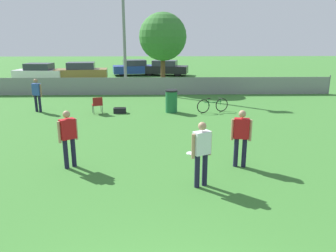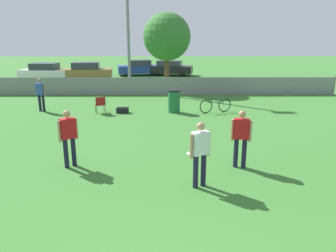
% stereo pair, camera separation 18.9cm
% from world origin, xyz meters
% --- Properties ---
extents(fence_backline, '(22.17, 0.07, 1.21)m').
position_xyz_m(fence_backline, '(0.00, 18.00, 0.55)').
color(fence_backline, gray).
rests_on(fence_backline, ground_plane).
extents(tree_near_pole, '(3.22, 3.22, 5.19)m').
position_xyz_m(tree_near_pole, '(0.36, 20.18, 3.56)').
color(tree_near_pole, brown).
rests_on(tree_near_pole, ground_plane).
extents(player_defender_red, '(0.56, 0.30, 1.65)m').
position_xyz_m(player_defender_red, '(2.37, 5.94, 0.95)').
color(player_defender_red, '#191933').
rests_on(player_defender_red, ground_plane).
extents(player_receiver_white, '(0.51, 0.39, 1.65)m').
position_xyz_m(player_receiver_white, '(1.10, 4.70, 0.95)').
color(player_receiver_white, '#191933').
rests_on(player_receiver_white, ground_plane).
extents(player_thrower_red, '(0.46, 0.43, 1.65)m').
position_xyz_m(player_thrower_red, '(-2.44, 6.01, 0.95)').
color(player_thrower_red, '#191933').
rests_on(player_thrower_red, ground_plane).
extents(spectator_in_blue, '(0.53, 0.32, 1.62)m').
position_xyz_m(spectator_in_blue, '(-5.88, 13.24, 0.93)').
color(spectator_in_blue, '#191933').
rests_on(spectator_in_blue, ground_plane).
extents(frisbee_disc, '(0.30, 0.30, 0.03)m').
position_xyz_m(frisbee_disc, '(1.09, 7.03, 0.01)').
color(frisbee_disc, white).
rests_on(frisbee_disc, ground_plane).
extents(folding_chair_sideline, '(0.59, 0.59, 0.81)m').
position_xyz_m(folding_chair_sideline, '(-2.88, 12.76, 0.47)').
color(folding_chair_sideline, '#333338').
rests_on(folding_chair_sideline, ground_plane).
extents(bicycle_sideline, '(1.60, 0.62, 0.72)m').
position_xyz_m(bicycle_sideline, '(2.70, 12.89, 0.35)').
color(bicycle_sideline, black).
rests_on(bicycle_sideline, ground_plane).
extents(trash_bin, '(0.60, 0.60, 1.10)m').
position_xyz_m(trash_bin, '(0.68, 12.96, 0.55)').
color(trash_bin, '#1E6638').
rests_on(trash_bin, ground_plane).
extents(gear_bag_sideline, '(0.58, 0.32, 0.29)m').
position_xyz_m(gear_bag_sideline, '(-1.83, 12.82, 0.13)').
color(gear_bag_sideline, black).
rests_on(gear_bag_sideline, ground_plane).
extents(parked_car_white, '(4.15, 2.00, 1.44)m').
position_xyz_m(parked_car_white, '(-9.92, 25.17, 0.69)').
color(parked_car_white, black).
rests_on(parked_car_white, ground_plane).
extents(parked_car_tan, '(4.48, 2.29, 1.50)m').
position_xyz_m(parked_car_tan, '(-6.50, 25.42, 0.72)').
color(parked_car_tan, black).
rests_on(parked_car_tan, ground_plane).
extents(parked_car_blue, '(4.31, 2.55, 1.45)m').
position_xyz_m(parked_car_blue, '(-2.25, 28.96, 0.70)').
color(parked_car_blue, black).
rests_on(parked_car_blue, ground_plane).
extents(parked_car_dark, '(4.56, 2.57, 1.41)m').
position_xyz_m(parked_car_dark, '(0.65, 28.78, 0.69)').
color(parked_car_dark, black).
rests_on(parked_car_dark, ground_plane).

